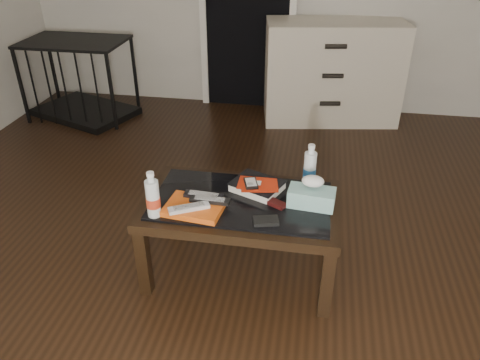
# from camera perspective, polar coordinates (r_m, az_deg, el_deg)

# --- Properties ---
(ground) EXTENTS (5.00, 5.00, 0.00)m
(ground) POSITION_cam_1_polar(r_m,az_deg,el_deg) (2.68, 1.05, -10.60)
(ground) COLOR black
(ground) RESTS_ON ground
(coffee_table) EXTENTS (1.00, 0.60, 0.46)m
(coffee_table) POSITION_cam_1_polar(r_m,az_deg,el_deg) (2.43, 0.17, -3.67)
(coffee_table) COLOR black
(coffee_table) RESTS_ON ground
(dresser) EXTENTS (1.26, 0.69, 0.90)m
(dresser) POSITION_cam_1_polar(r_m,az_deg,el_deg) (4.43, 11.18, 12.76)
(dresser) COLOR beige
(dresser) RESTS_ON ground
(pet_crate) EXTENTS (1.06, 0.88, 0.71)m
(pet_crate) POSITION_cam_1_polar(r_m,az_deg,el_deg) (4.75, -18.66, 10.19)
(pet_crate) COLOR black
(pet_crate) RESTS_ON ground
(magazines) EXTENTS (0.30, 0.24, 0.03)m
(magazines) POSITION_cam_1_polar(r_m,az_deg,el_deg) (2.32, -5.57, -3.33)
(magazines) COLOR #D25313
(magazines) RESTS_ON coffee_table
(remote_silver) EXTENTS (0.20, 0.14, 0.02)m
(remote_silver) POSITION_cam_1_polar(r_m,az_deg,el_deg) (2.28, -6.24, -3.34)
(remote_silver) COLOR silver
(remote_silver) RESTS_ON magazines
(remote_black_front) EXTENTS (0.20, 0.05, 0.02)m
(remote_black_front) POSITION_cam_1_polar(r_m,az_deg,el_deg) (2.32, -3.71, -2.43)
(remote_black_front) COLOR black
(remote_black_front) RESTS_ON magazines
(remote_black_back) EXTENTS (0.20, 0.06, 0.02)m
(remote_black_back) POSITION_cam_1_polar(r_m,az_deg,el_deg) (2.36, -4.47, -1.87)
(remote_black_back) COLOR black
(remote_black_back) RESTS_ON magazines
(textbook) EXTENTS (0.31, 0.28, 0.05)m
(textbook) POSITION_cam_1_polar(r_m,az_deg,el_deg) (2.47, 2.11, -0.73)
(textbook) COLOR black
(textbook) RESTS_ON coffee_table
(dvd_mailers) EXTENTS (0.19, 0.14, 0.01)m
(dvd_mailers) POSITION_cam_1_polar(r_m,az_deg,el_deg) (2.44, 1.99, -0.40)
(dvd_mailers) COLOR #B3230B
(dvd_mailers) RESTS_ON textbook
(ipod) EXTENTS (0.09, 0.12, 0.02)m
(ipod) POSITION_cam_1_polar(r_m,az_deg,el_deg) (2.42, 1.33, -0.38)
(ipod) COLOR black
(ipod) RESTS_ON dvd_mailers
(flip_phone) EXTENTS (0.10, 0.09, 0.02)m
(flip_phone) POSITION_cam_1_polar(r_m,az_deg,el_deg) (2.35, 4.53, -2.93)
(flip_phone) COLOR black
(flip_phone) RESTS_ON coffee_table
(wallet) EXTENTS (0.13, 0.10, 0.02)m
(wallet) POSITION_cam_1_polar(r_m,az_deg,el_deg) (2.23, 3.17, -5.00)
(wallet) COLOR black
(wallet) RESTS_ON coffee_table
(water_bottle_left) EXTENTS (0.07, 0.07, 0.24)m
(water_bottle_left) POSITION_cam_1_polar(r_m,az_deg,el_deg) (2.25, -10.63, -1.72)
(water_bottle_left) COLOR silver
(water_bottle_left) RESTS_ON coffee_table
(water_bottle_right) EXTENTS (0.08, 0.08, 0.24)m
(water_bottle_right) POSITION_cam_1_polar(r_m,az_deg,el_deg) (2.49, 8.53, 1.80)
(water_bottle_right) COLOR white
(water_bottle_right) RESTS_ON coffee_table
(tissue_box) EXTENTS (0.24, 0.14, 0.09)m
(tissue_box) POSITION_cam_1_polar(r_m,az_deg,el_deg) (2.36, 8.70, -2.12)
(tissue_box) COLOR teal
(tissue_box) RESTS_ON coffee_table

